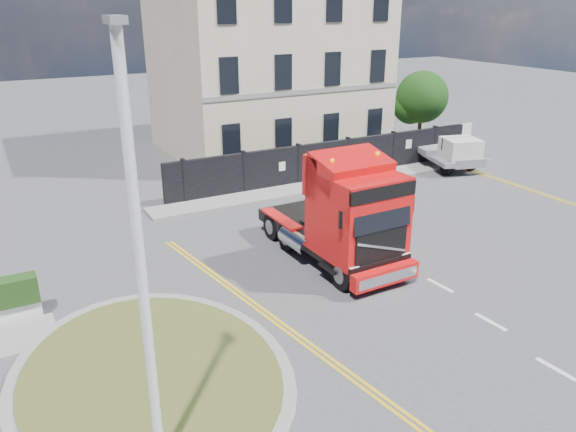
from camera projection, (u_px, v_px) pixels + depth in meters
ground at (326, 269)px, 19.50m from camera, size 120.00×120.00×0.00m
traffic_island at (151, 374)px, 13.88m from camera, size 6.80×6.80×0.17m
hoarding_fence at (340, 159)px, 29.45m from camera, size 18.80×0.25×2.00m
georgian_building at (266, 54)px, 33.65m from camera, size 12.30×10.30×12.80m
tree at (419, 99)px, 34.76m from camera, size 3.20×3.20×4.80m
pavement_far at (341, 182)px, 28.80m from camera, size 20.00×1.60×0.12m
truck at (346, 218)px, 19.20m from camera, size 2.61×6.70×3.99m
flatbed_pickup at (452, 152)px, 30.63m from camera, size 2.99×4.91×1.89m
lamppost_island at (141, 269)px, 9.58m from camera, size 0.26×0.53×8.52m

